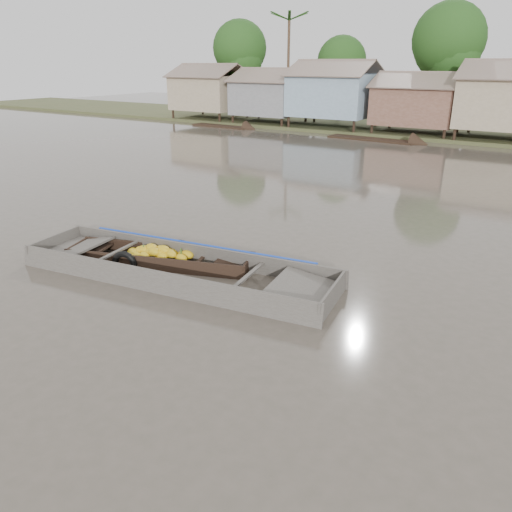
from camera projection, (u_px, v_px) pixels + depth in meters
The scene contains 3 objects.
ground at pixel (215, 288), 12.34m from camera, with size 120.00×120.00×0.00m, color #4B4539.
banana_boat at pixel (157, 258), 13.85m from camera, with size 5.35×2.87×0.75m.
viewer_boat at pixel (179, 273), 12.97m from camera, with size 8.74×3.43×0.68m.
Camera 1 is at (6.94, -8.85, 5.24)m, focal length 35.00 mm.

